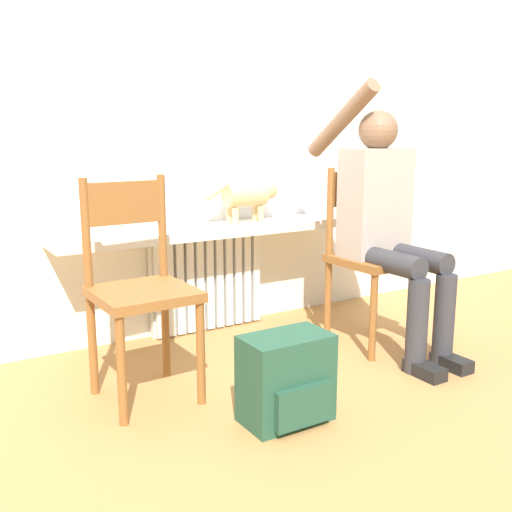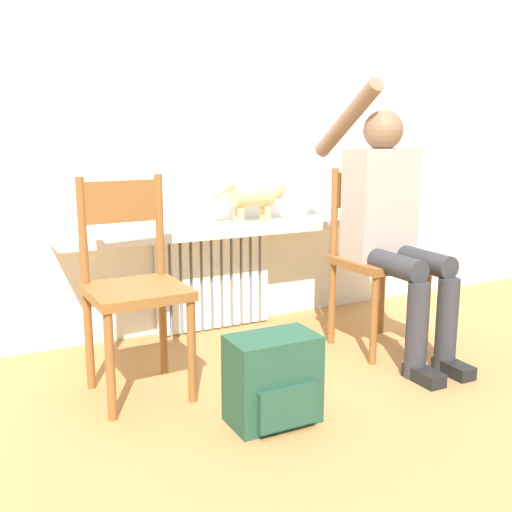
% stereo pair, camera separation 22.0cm
% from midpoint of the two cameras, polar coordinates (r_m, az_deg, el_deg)
% --- Properties ---
extents(ground_plane, '(12.00, 12.00, 0.00)m').
position_cam_midpoint_polar(ground_plane, '(2.54, 5.01, -14.06)').
color(ground_plane, '#B27F47').
extents(wall_with_window, '(7.00, 0.06, 2.70)m').
position_cam_midpoint_polar(wall_with_window, '(3.36, -7.59, 15.86)').
color(wall_with_window, white).
rests_on(wall_with_window, ground_plane).
extents(radiator, '(0.66, 0.08, 0.56)m').
position_cam_midpoint_polar(radiator, '(3.38, -6.56, -2.40)').
color(radiator, silver).
rests_on(radiator, ground_plane).
extents(windowsill, '(1.74, 0.29, 0.05)m').
position_cam_midpoint_polar(windowsill, '(3.23, -5.94, 2.47)').
color(windowsill, silver).
rests_on(windowsill, radiator).
extents(window_glass, '(1.67, 0.01, 1.08)m').
position_cam_midpoint_polar(window_glass, '(3.32, -7.24, 12.48)').
color(window_glass, white).
rests_on(window_glass, windowsill).
extents(chair_left, '(0.40, 0.40, 0.92)m').
position_cam_midpoint_polar(chair_left, '(2.54, -13.53, -2.79)').
color(chair_left, brown).
rests_on(chair_left, ground_plane).
extents(chair_right, '(0.40, 0.40, 0.92)m').
position_cam_midpoint_polar(chair_right, '(3.14, 8.85, 0.21)').
color(chair_right, brown).
rests_on(chair_right, ground_plane).
extents(person, '(0.36, 0.96, 1.35)m').
position_cam_midpoint_polar(person, '(3.03, 10.32, 3.62)').
color(person, '#333338').
rests_on(person, ground_plane).
extents(cat, '(0.45, 0.13, 0.24)m').
position_cam_midpoint_polar(cat, '(3.31, -2.52, 5.81)').
color(cat, '#DBB77A').
rests_on(cat, windowsill).
extents(backpack, '(0.34, 0.24, 0.35)m').
position_cam_midpoint_polar(backpack, '(2.35, 0.19, -11.70)').
color(backpack, '#234C38').
rests_on(backpack, ground_plane).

